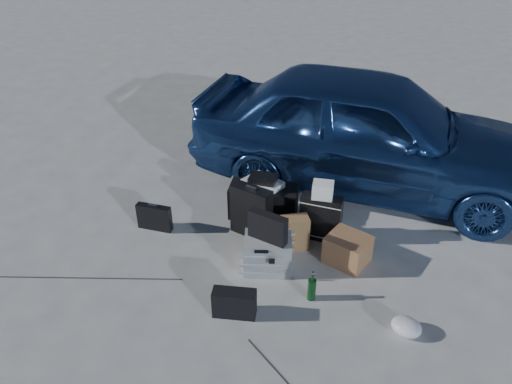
% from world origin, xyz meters
% --- Properties ---
extents(ground, '(60.00, 60.00, 0.00)m').
position_xyz_m(ground, '(0.00, 0.00, 0.00)').
color(ground, '#B6B6B1').
rests_on(ground, ground).
extents(car, '(4.48, 1.84, 1.52)m').
position_xyz_m(car, '(0.76, 2.31, 0.76)').
color(car, '#2A5095').
rests_on(car, ground).
extents(pelican_case, '(0.58, 0.52, 0.35)m').
position_xyz_m(pelican_case, '(0.10, 0.25, 0.18)').
color(pelican_case, '#9EA0A4').
rests_on(pelican_case, ground).
extents(laptop_bag, '(0.42, 0.19, 0.31)m').
position_xyz_m(laptop_bag, '(0.09, 0.26, 0.51)').
color(laptop_bag, black).
rests_on(laptop_bag, pelican_case).
extents(briefcase, '(0.41, 0.11, 0.32)m').
position_xyz_m(briefcase, '(-1.34, 0.46, 0.16)').
color(briefcase, black).
rests_on(briefcase, ground).
extents(suitcase_left, '(0.50, 0.28, 0.61)m').
position_xyz_m(suitcase_left, '(-0.25, 0.74, 0.31)').
color(suitcase_left, black).
rests_on(suitcase_left, ground).
extents(suitcase_right, '(0.45, 0.16, 0.54)m').
position_xyz_m(suitcase_right, '(0.50, 0.92, 0.27)').
color(suitcase_right, black).
rests_on(suitcase_right, ground).
extents(white_carton, '(0.24, 0.20, 0.18)m').
position_xyz_m(white_carton, '(0.49, 0.92, 0.63)').
color(white_carton, white).
rests_on(white_carton, suitcase_right).
extents(duffel_bag, '(0.84, 0.46, 0.40)m').
position_xyz_m(duffel_bag, '(-0.24, 1.13, 0.20)').
color(duffel_bag, black).
rests_on(duffel_bag, ground).
extents(flat_box_white, '(0.51, 0.46, 0.07)m').
position_xyz_m(flat_box_white, '(-0.26, 1.14, 0.44)').
color(flat_box_white, white).
rests_on(flat_box_white, duffel_bag).
extents(flat_box_black, '(0.32, 0.24, 0.07)m').
position_xyz_m(flat_box_black, '(-0.25, 1.14, 0.51)').
color(flat_box_black, black).
rests_on(flat_box_black, flat_box_white).
extents(kraft_bag, '(0.35, 0.30, 0.40)m').
position_xyz_m(kraft_bag, '(0.27, 0.65, 0.20)').
color(kraft_bag, olive).
rests_on(kraft_bag, ground).
extents(cardboard_box, '(0.51, 0.48, 0.31)m').
position_xyz_m(cardboard_box, '(0.87, 0.61, 0.16)').
color(cardboard_box, '#925C40').
rests_on(cardboard_box, ground).
extents(plastic_bag, '(0.33, 0.30, 0.15)m').
position_xyz_m(plastic_bag, '(1.55, -0.20, 0.08)').
color(plastic_bag, silver).
rests_on(plastic_bag, ground).
extents(messenger_bag, '(0.43, 0.23, 0.28)m').
position_xyz_m(messenger_bag, '(0.02, -0.49, 0.14)').
color(messenger_bag, black).
rests_on(messenger_bag, ground).
extents(green_bottle, '(0.09, 0.09, 0.32)m').
position_xyz_m(green_bottle, '(0.65, -0.06, 0.16)').
color(green_bottle, black).
rests_on(green_bottle, ground).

